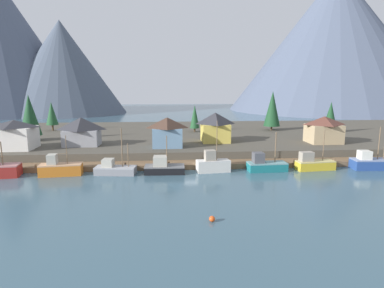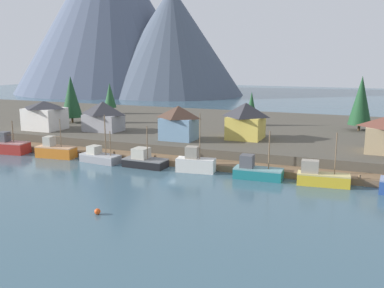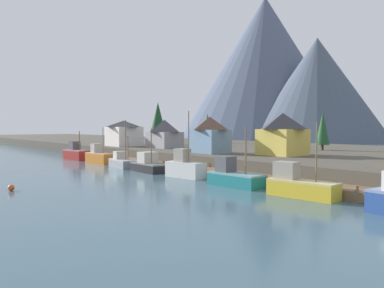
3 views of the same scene
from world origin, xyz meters
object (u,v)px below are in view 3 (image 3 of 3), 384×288
Objects in this scene: fishing_boat_red at (77,154)px; conifer_near_left at (323,128)px; fishing_boat_white at (185,167)px; house_white at (124,133)px; house_grey at (164,133)px; fishing_boat_grey at (123,162)px; fishing_boat_orange at (100,157)px; house_blue at (210,134)px; fishing_boat_black at (149,165)px; channel_buoy at (11,188)px; conifer_mid_right at (158,121)px; fishing_boat_teal at (234,177)px; fishing_boat_yellow at (300,185)px; conifer_back_left at (207,125)px; house_yellow at (283,134)px.

fishing_boat_red is 0.96× the size of conifer_near_left.
fishing_boat_white is (37.58, 0.53, 0.12)m from fishing_boat_red.
house_white is (-39.66, 12.01, 4.18)m from fishing_boat_white.
fishing_boat_grey is at bearing -58.79° from house_grey.
fishing_boat_orange is 27.05m from fishing_boat_white.
house_blue is 0.86× the size of conifer_near_left.
house_blue is (0.75, 12.08, 4.68)m from fishing_boat_black.
channel_buoy is at bearing -57.27° from house_grey.
fishing_boat_grey is 16.11m from house_blue.
fishing_boat_red is at bearing -136.64° from conifer_near_left.
conifer_near_left reaches higher than fishing_boat_red.
conifer_mid_right is at bearing 161.81° from house_blue.
fishing_boat_teal is (27.43, 0.17, 0.16)m from fishing_boat_grey.
house_white is (-58.69, 12.05, 4.43)m from fishing_boat_yellow.
fishing_boat_red is 37.59m from fishing_boat_white.
conifer_back_left is at bearing 128.66° from fishing_boat_white.
channel_buoy is (-22.19, -21.85, -0.84)m from fishing_boat_yellow.
house_yellow reaches higher than house_grey.
conifer_near_left is (26.62, 19.54, 1.18)m from house_grey.
conifer_near_left is (37.26, 35.19, 5.55)m from fishing_boat_red.
fishing_boat_orange is 1.02× the size of fishing_boat_black.
conifer_near_left is 56.99m from channel_buoy.
house_blue is at bearing -152.48° from house_yellow.
fishing_boat_black is 22.43m from channel_buoy.
fishing_boat_orange is 46.08m from fishing_boat_yellow.
fishing_boat_orange is at bearing 177.68° from fishing_boat_teal.
fishing_boat_black is 0.92× the size of house_white.
conifer_mid_right is at bearing 151.62° from house_grey.
channel_buoy is at bearing -38.29° from fishing_boat_red.
fishing_boat_black is 1.05× the size of house_yellow.
fishing_boat_red is at bearing 173.67° from fishing_boat_white.
house_blue is at bearing 16.37° from fishing_boat_red.
conifer_mid_right reaches higher than fishing_boat_orange.
channel_buoy is at bearing -42.89° from house_white.
house_white is 50.09m from channel_buoy.
fishing_boat_grey is 1.09× the size of fishing_boat_yellow.
channel_buoy is (-2.84, -56.55, -6.51)m from conifer_near_left.
house_white is (-31.48, 0.15, -0.16)m from house_blue.
house_blue is 12.69m from house_yellow.
conifer_mid_right is (-13.75, 7.43, 2.98)m from house_grey.
conifer_back_left is at bearing 171.72° from conifer_near_left.
fishing_boat_yellow is at bearing -60.85° from conifer_near_left.
fishing_boat_grey is 8.69m from fishing_boat_black.
house_blue is (9.44, 12.14, 4.81)m from fishing_boat_grey.
house_white is at bearing 156.01° from fishing_boat_white.
fishing_boat_yellow is at bearing -20.71° from conifer_mid_right.
house_grey is (10.64, 15.65, 4.37)m from fishing_boat_red.
channel_buoy is (-12.97, -21.78, -0.78)m from fishing_boat_teal.
fishing_boat_black is at bearing -103.85° from conifer_near_left.
house_grey is at bearing 122.73° from channel_buoy.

